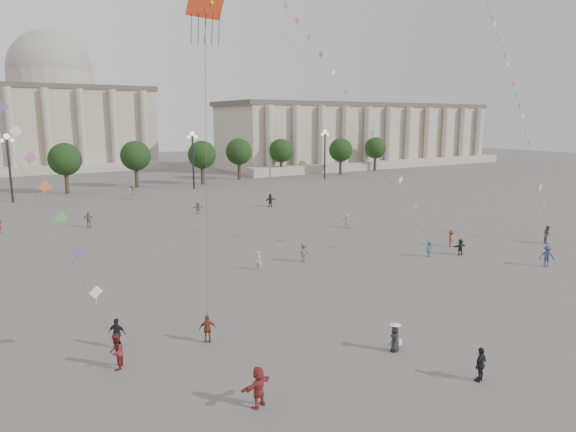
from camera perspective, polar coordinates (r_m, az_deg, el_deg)
ground at (r=31.13m, az=12.62°, el=-13.83°), size 360.00×360.00×0.00m
hall_east at (r=148.46m, az=8.16°, el=8.91°), size 84.00×26.22×17.20m
hall_central at (r=150.56m, az=-24.54°, el=10.31°), size 48.30×34.30×35.50m
tree_row at (r=100.30m, az=-20.24°, el=5.82°), size 137.12×5.12×8.00m
lamp_post_mid_west at (r=90.28m, az=-28.65°, el=5.95°), size 2.00×0.90×10.65m
lamp_post_mid_east at (r=96.75m, az=-10.54°, el=7.30°), size 2.00×0.90×10.65m
lamp_post_far_east at (r=111.23m, az=4.13°, el=7.87°), size 2.00×0.90×10.65m
person_crowd_0 at (r=91.73m, az=-17.02°, el=2.71°), size 0.99×0.66×1.57m
person_crowd_3 at (r=51.73m, az=18.60°, el=-3.29°), size 1.50×0.62×1.57m
person_crowd_4 at (r=86.88m, az=-17.14°, el=2.36°), size 1.54×1.59×1.81m
person_crowd_6 at (r=46.62m, az=1.79°, el=-4.08°), size 1.31×0.98×1.81m
person_crowd_7 at (r=61.60m, az=6.57°, el=-0.57°), size 1.60×1.09×1.66m
person_crowd_8 at (r=54.78m, az=17.67°, el=-2.39°), size 1.17×1.27×1.72m
person_crowd_9 at (r=76.07m, az=-1.97°, el=1.76°), size 1.86×0.79×1.94m
person_crowd_12 at (r=71.55m, az=-9.98°, el=0.90°), size 1.56×0.77×1.61m
person_crowd_13 at (r=44.34m, az=-3.28°, el=-4.97°), size 0.65×0.72×1.65m
person_crowd_14 at (r=50.58m, az=26.84°, el=-4.00°), size 1.40×1.38×1.93m
person_crowd_16 at (r=65.93m, az=-21.31°, el=-0.37°), size 1.21×0.71×1.93m
person_crowd_17 at (r=67.20m, az=-29.36°, el=-1.01°), size 0.96×1.12×1.51m
tourist_0 at (r=30.78m, az=-8.91°, el=-12.28°), size 1.07×0.73×1.68m
tourist_1 at (r=31.28m, az=-18.46°, el=-12.26°), size 1.05×1.02×1.77m
tourist_2 at (r=24.34m, az=-3.32°, el=-18.43°), size 1.86×1.08×1.91m
tourist_4 at (r=28.03m, az=20.61°, el=-15.16°), size 1.11×0.67×1.77m
kite_flyer_0 at (r=28.87m, az=-18.56°, el=-14.10°), size 1.07×1.15×1.90m
kite_flyer_1 at (r=50.20m, az=15.45°, el=-3.54°), size 1.05×0.67×1.56m
kite_flyer_2 at (r=60.05m, az=26.86°, el=-1.85°), size 1.15×1.16×1.89m
hat_person at (r=29.99m, az=11.82°, el=-13.09°), size 0.83×0.66×1.69m
dragon_kite at (r=29.66m, az=-9.18°, el=20.34°), size 2.26×1.02×17.58m
kite_train_east at (r=78.44m, az=22.80°, el=16.09°), size 23.67×29.83×52.69m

